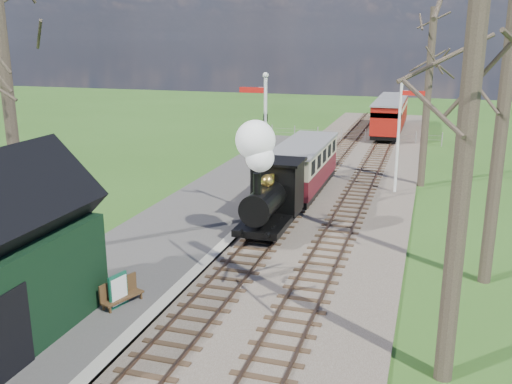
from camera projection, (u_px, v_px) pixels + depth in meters
distant_hills at (387, 230)px, 72.65m from camera, size 114.40×48.00×22.02m
ballast_bed at (335, 188)px, 29.34m from camera, size 8.00×60.00×0.10m
track_near at (310, 185)px, 29.70m from camera, size 1.60×60.00×0.15m
track_far at (360, 189)px, 28.96m from camera, size 1.60×60.00×0.15m
platform at (186, 226)px, 23.33m from camera, size 5.00×44.00×0.20m
coping_strip at (239, 231)px, 22.67m from camera, size 0.40×44.00×0.21m
semaphore_near at (264, 136)px, 23.46m from camera, size 1.22×0.24×6.22m
semaphore_far at (400, 127)px, 27.60m from camera, size 1.22×0.24×5.72m
bare_trees at (275, 119)px, 17.01m from camera, size 15.51×22.39×12.00m
fence_line at (353, 135)px, 42.40m from camera, size 12.60×0.08×1.00m
locomotive at (269, 184)px, 21.94m from camera, size 1.83×4.27×4.58m
coach at (303, 165)px, 27.68m from camera, size 2.14×7.33×2.25m
red_carriage_a at (387, 119)px, 42.88m from camera, size 2.18×5.41×2.30m
red_carriage_b at (393, 111)px, 47.95m from camera, size 2.18×5.41×2.30m
sign_board at (118, 290)px, 16.05m from camera, size 0.25×0.66×0.98m
bench at (120, 292)px, 16.25m from camera, size 0.81×1.35×0.75m
person at (35, 321)px, 13.77m from camera, size 0.47×0.61×1.48m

